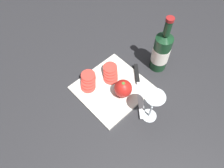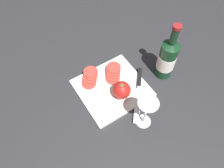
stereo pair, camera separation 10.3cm
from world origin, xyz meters
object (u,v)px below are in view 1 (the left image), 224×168
tomato_slice_stack_far (110,73)px  tomato_slice_stack_near (88,81)px  whole_tomato (123,88)px  knife (138,80)px  wine_glass (153,103)px  wine_bottle (161,51)px

tomato_slice_stack_far → tomato_slice_stack_near: bearing=161.0°
whole_tomato → knife: 0.11m
wine_glass → tomato_slice_stack_near: (-0.09, 0.32, -0.09)m
knife → tomato_slice_stack_near: bearing=-89.6°
whole_tomato → tomato_slice_stack_near: size_ratio=0.79×
wine_glass → whole_tomato: bearing=93.1°
whole_tomato → tomato_slice_stack_near: bearing=117.2°
wine_glass → tomato_slice_stack_far: wine_glass is taller
knife → whole_tomato: bearing=-49.9°
wine_bottle → whole_tomato: 0.26m
wine_bottle → whole_tomato: size_ratio=3.66×
wine_bottle → whole_tomato: (-0.25, 0.00, -0.06)m
wine_glass → tomato_slice_stack_near: 0.34m
wine_bottle → tomato_slice_stack_near: 0.38m
wine_bottle → tomato_slice_stack_near: (-0.33, 0.16, -0.08)m
whole_tomato → tomato_slice_stack_near: (-0.08, 0.16, -0.03)m
knife → wine_glass: bearing=9.8°
knife → tomato_slice_stack_far: size_ratio=2.19×
knife → tomato_slice_stack_far: (-0.07, 0.12, 0.01)m
wine_glass → knife: size_ratio=0.72×
knife → tomato_slice_stack_near: (-0.19, 0.16, 0.01)m
wine_glass → wine_bottle: bearing=33.2°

